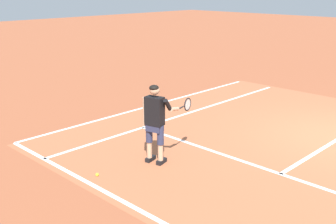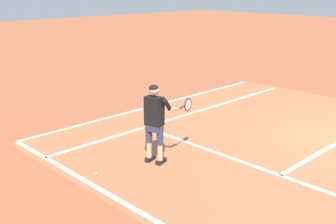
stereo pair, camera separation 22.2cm
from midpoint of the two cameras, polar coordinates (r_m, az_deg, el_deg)
court_inner_surface at (r=10.19m, az=20.79°, el=-5.17°), size 10.98×9.74×0.00m
line_service at (r=8.75m, az=15.83°, el=-8.33°), size 8.23×0.10×0.01m
line_singles_left at (r=12.33m, az=3.39°, el=-0.26°), size 0.10×9.34×0.01m
line_doubles_left at (r=13.25m, az=-0.99°, el=1.00°), size 0.10×9.34×0.01m
tennis_player at (r=8.68m, az=-1.02°, el=-0.89°), size 0.59×1.20×1.71m
tennis_ball_near_feet at (r=8.53m, az=-9.05°, el=-8.35°), size 0.07×0.07×0.07m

